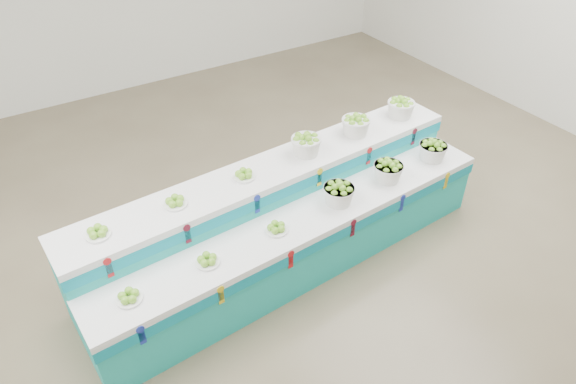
{
  "coord_description": "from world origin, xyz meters",
  "views": [
    {
      "loc": [
        -2.18,
        -3.48,
        4.0
      ],
      "look_at": [
        0.01,
        0.01,
        0.87
      ],
      "focal_mm": 32.35,
      "sensor_mm": 36.0,
      "label": 1
    }
  ],
  "objects_px": {
    "plate_upper_mid": "(175,201)",
    "basket_upper_right": "(401,108)",
    "basket_lower_left": "(339,193)",
    "display_stand": "(288,220)"
  },
  "relations": [
    {
      "from": "basket_lower_left",
      "to": "basket_upper_right",
      "type": "bearing_deg",
      "value": 25.29
    },
    {
      "from": "plate_upper_mid",
      "to": "basket_upper_right",
      "type": "height_order",
      "value": "basket_upper_right"
    },
    {
      "from": "plate_upper_mid",
      "to": "basket_upper_right",
      "type": "distance_m",
      "value": 2.89
    },
    {
      "from": "basket_lower_left",
      "to": "plate_upper_mid",
      "type": "bearing_deg",
      "value": 163.27
    },
    {
      "from": "display_stand",
      "to": "basket_lower_left",
      "type": "distance_m",
      "value": 0.61
    },
    {
      "from": "display_stand",
      "to": "plate_upper_mid",
      "type": "distance_m",
      "value": 1.24
    },
    {
      "from": "basket_lower_left",
      "to": "plate_upper_mid",
      "type": "distance_m",
      "value": 1.62
    },
    {
      "from": "basket_lower_left",
      "to": "display_stand",
      "type": "bearing_deg",
      "value": 150.76
    },
    {
      "from": "basket_lower_left",
      "to": "plate_upper_mid",
      "type": "xyz_separation_m",
      "value": [
        -1.53,
        0.46,
        0.23
      ]
    },
    {
      "from": "display_stand",
      "to": "plate_upper_mid",
      "type": "relative_size",
      "value": 20.18
    }
  ]
}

